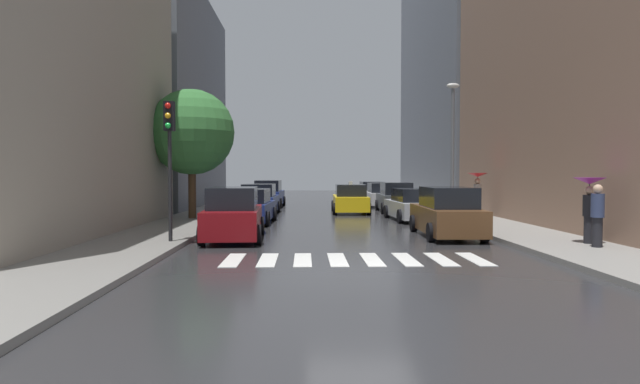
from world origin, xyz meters
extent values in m
cube|color=#2B2B2E|center=(0.00, 24.00, -0.02)|extent=(28.00, 72.00, 0.04)
cube|color=gray|center=(-6.50, 24.00, 0.07)|extent=(3.00, 72.00, 0.15)
cube|color=gray|center=(6.50, 24.00, 0.07)|extent=(3.00, 72.00, 0.15)
cube|color=silver|center=(-3.15, 1.87, 0.01)|extent=(0.45, 2.20, 0.01)
cube|color=silver|center=(-2.25, 1.87, 0.01)|extent=(0.45, 2.20, 0.01)
cube|color=silver|center=(-1.35, 1.87, 0.01)|extent=(0.45, 2.20, 0.01)
cube|color=silver|center=(-0.45, 1.87, 0.01)|extent=(0.45, 2.20, 0.01)
cube|color=silver|center=(0.45, 1.87, 0.01)|extent=(0.45, 2.20, 0.01)
cube|color=silver|center=(1.35, 1.87, 0.01)|extent=(0.45, 2.20, 0.01)
cube|color=silver|center=(2.25, 1.87, 0.01)|extent=(0.45, 2.20, 0.01)
cube|color=silver|center=(3.15, 1.87, 0.01)|extent=(0.45, 2.20, 0.01)
cube|color=#9E9384|center=(-11.00, 7.33, 7.49)|extent=(6.00, 16.11, 14.97)
cube|color=slate|center=(-11.00, 25.09, 7.15)|extent=(6.00, 17.10, 14.30)
cube|color=slate|center=(11.00, 30.42, 12.22)|extent=(6.00, 19.06, 24.45)
cube|color=maroon|center=(-3.73, 6.40, 0.62)|extent=(1.97, 4.77, 0.88)
cube|color=black|center=(-3.72, 6.16, 1.42)|extent=(1.66, 2.65, 0.72)
cylinder|color=black|center=(-4.68, 7.90, 0.32)|extent=(0.25, 0.65, 0.64)
cylinder|color=black|center=(-2.93, 7.99, 0.32)|extent=(0.25, 0.65, 0.64)
cylinder|color=black|center=(-4.53, 4.81, 0.32)|extent=(0.25, 0.65, 0.64)
cylinder|color=black|center=(-2.78, 4.89, 0.32)|extent=(0.25, 0.65, 0.64)
cube|color=navy|center=(-3.80, 12.27, 0.56)|extent=(2.12, 4.46, 0.76)
cube|color=black|center=(-3.81, 12.05, 1.25)|extent=(1.80, 2.48, 0.62)
cylinder|color=black|center=(-4.69, 13.76, 0.32)|extent=(0.25, 0.65, 0.64)
cylinder|color=black|center=(-2.78, 13.67, 0.32)|extent=(0.25, 0.65, 0.64)
cylinder|color=black|center=(-4.83, 10.88, 0.32)|extent=(0.25, 0.65, 0.64)
cylinder|color=black|center=(-2.92, 10.78, 0.32)|extent=(0.25, 0.65, 0.64)
cube|color=navy|center=(-3.81, 17.61, 0.59)|extent=(1.93, 4.82, 0.82)
cube|color=black|center=(-3.81, 17.37, 1.34)|extent=(1.67, 2.66, 0.67)
cylinder|color=black|center=(-4.70, 19.21, 0.32)|extent=(0.23, 0.64, 0.64)
cylinder|color=black|center=(-2.85, 19.18, 0.32)|extent=(0.23, 0.64, 0.64)
cylinder|color=black|center=(-4.76, 16.05, 0.32)|extent=(0.23, 0.64, 0.64)
cylinder|color=black|center=(-2.91, 16.02, 0.32)|extent=(0.23, 0.64, 0.64)
cube|color=navy|center=(-3.75, 24.36, 0.62)|extent=(1.96, 4.69, 0.89)
cube|color=black|center=(-3.76, 24.13, 1.43)|extent=(1.67, 2.60, 0.73)
cylinder|color=black|center=(-4.59, 25.92, 0.32)|extent=(0.24, 0.65, 0.64)
cylinder|color=black|center=(-2.80, 25.85, 0.32)|extent=(0.24, 0.65, 0.64)
cylinder|color=black|center=(-4.70, 22.87, 0.32)|extent=(0.24, 0.65, 0.64)
cylinder|color=black|center=(-2.91, 22.80, 0.32)|extent=(0.24, 0.65, 0.64)
cube|color=brown|center=(3.75, 6.97, 0.61)|extent=(1.85, 4.82, 0.87)
cube|color=black|center=(3.74, 6.73, 1.41)|extent=(1.60, 2.67, 0.72)
cylinder|color=black|center=(2.90, 8.57, 0.32)|extent=(0.23, 0.64, 0.64)
cylinder|color=black|center=(4.66, 8.53, 0.32)|extent=(0.23, 0.64, 0.64)
cylinder|color=black|center=(2.84, 5.41, 0.32)|extent=(0.23, 0.64, 0.64)
cylinder|color=black|center=(4.59, 5.37, 0.32)|extent=(0.23, 0.64, 0.64)
cube|color=#B2B7BF|center=(3.88, 13.54, 0.55)|extent=(2.13, 4.74, 0.75)
cube|color=black|center=(3.89, 13.30, 1.23)|extent=(1.80, 2.64, 0.61)
cylinder|color=black|center=(2.85, 15.03, 0.32)|extent=(0.25, 0.65, 0.64)
cylinder|color=black|center=(4.76, 15.12, 0.32)|extent=(0.25, 0.65, 0.64)
cylinder|color=black|center=(2.99, 11.96, 0.32)|extent=(0.25, 0.65, 0.64)
cylinder|color=black|center=(4.90, 12.05, 0.32)|extent=(0.25, 0.65, 0.64)
cube|color=#474C51|center=(3.98, 19.11, 0.60)|extent=(1.89, 4.61, 0.86)
cube|color=black|center=(3.97, 18.88, 1.38)|extent=(1.62, 2.55, 0.70)
cylinder|color=black|center=(3.13, 20.63, 0.32)|extent=(0.24, 0.65, 0.64)
cylinder|color=black|center=(4.90, 20.59, 0.32)|extent=(0.24, 0.65, 0.64)
cylinder|color=black|center=(3.06, 17.62, 0.32)|extent=(0.24, 0.65, 0.64)
cylinder|color=black|center=(4.83, 17.58, 0.32)|extent=(0.24, 0.65, 0.64)
cube|color=silver|center=(3.89, 24.49, 0.57)|extent=(1.87, 4.43, 0.79)
cube|color=black|center=(3.89, 24.27, 1.29)|extent=(1.64, 2.44, 0.65)
cylinder|color=black|center=(2.96, 25.95, 0.32)|extent=(0.22, 0.64, 0.64)
cylinder|color=black|center=(4.82, 25.95, 0.32)|extent=(0.22, 0.64, 0.64)
cylinder|color=black|center=(2.96, 23.03, 0.32)|extent=(0.22, 0.64, 0.64)
cylinder|color=black|center=(4.83, 23.03, 0.32)|extent=(0.22, 0.64, 0.64)
cube|color=silver|center=(3.97, 30.17, 0.57)|extent=(1.96, 4.79, 0.79)
cube|color=black|center=(3.97, 29.93, 1.29)|extent=(1.72, 2.64, 0.65)
cylinder|color=black|center=(2.99, 31.74, 0.32)|extent=(0.22, 0.64, 0.64)
cylinder|color=black|center=(4.94, 31.75, 0.32)|extent=(0.22, 0.64, 0.64)
cylinder|color=black|center=(3.00, 28.58, 0.32)|extent=(0.22, 0.64, 0.64)
cylinder|color=black|center=(4.94, 28.59, 0.32)|extent=(0.22, 0.64, 0.64)
cube|color=yellow|center=(1.29, 18.54, 0.57)|extent=(1.96, 4.54, 0.80)
cube|color=black|center=(1.28, 18.31, 1.30)|extent=(1.69, 2.51, 0.65)
cube|color=#F2EDCC|center=(1.28, 18.31, 1.72)|extent=(0.21, 0.36, 0.18)
cylinder|color=black|center=(0.40, 20.04, 0.32)|extent=(0.23, 0.64, 0.64)
cylinder|color=black|center=(2.25, 20.00, 0.32)|extent=(0.23, 0.64, 0.64)
cylinder|color=black|center=(0.33, 17.08, 0.32)|extent=(0.23, 0.64, 0.64)
cylinder|color=black|center=(2.18, 17.03, 0.32)|extent=(0.23, 0.64, 0.64)
cylinder|color=black|center=(7.00, 2.97, 0.57)|extent=(0.28, 0.28, 0.85)
cylinder|color=navy|center=(7.00, 2.97, 1.33)|extent=(0.36, 0.36, 0.67)
sphere|color=tan|center=(7.00, 2.97, 1.80)|extent=(0.27, 0.27, 0.27)
cylinder|color=#38513D|center=(6.99, 13.54, 0.59)|extent=(0.28, 0.28, 0.89)
cylinder|color=gray|center=(6.99, 13.54, 1.39)|extent=(0.36, 0.36, 0.70)
sphere|color=tan|center=(6.99, 13.54, 1.88)|extent=(0.28, 0.28, 0.28)
cone|color=red|center=(6.99, 13.54, 2.18)|extent=(1.00, 1.00, 0.20)
cylinder|color=#333338|center=(6.99, 13.54, 1.78)|extent=(0.02, 0.02, 0.79)
cylinder|color=black|center=(7.19, 3.78, 0.56)|extent=(0.28, 0.28, 0.81)
cylinder|color=black|center=(7.19, 3.78, 1.28)|extent=(0.36, 0.36, 0.64)
sphere|color=tan|center=(7.19, 3.78, 1.73)|extent=(0.25, 0.25, 0.25)
cone|color=#8C1E8C|center=(7.19, 3.78, 2.02)|extent=(0.94, 0.94, 0.20)
cylinder|color=#333338|center=(7.19, 3.78, 1.65)|extent=(0.02, 0.02, 0.74)
cylinder|color=#513823|center=(-6.62, 13.44, 1.32)|extent=(0.36, 0.36, 2.34)
sphere|color=#347136|center=(-6.62, 13.44, 4.19)|extent=(4.01, 4.01, 4.01)
cylinder|color=black|center=(-5.45, 4.67, 1.85)|extent=(0.12, 0.12, 3.40)
cube|color=black|center=(-5.45, 4.67, 4.00)|extent=(0.30, 0.30, 0.90)
sphere|color=red|center=(-5.45, 4.49, 4.30)|extent=(0.18, 0.18, 0.18)
sphere|color=#F2A519|center=(-5.45, 4.49, 4.00)|extent=(0.18, 0.18, 0.18)
sphere|color=green|center=(-5.45, 4.49, 3.70)|extent=(0.18, 0.18, 0.18)
cylinder|color=#595B60|center=(5.55, 12.75, 3.15)|extent=(0.16, 0.16, 6.00)
ellipsoid|color=beige|center=(5.55, 12.75, 6.30)|extent=(0.60, 0.28, 0.24)
camera|label=1|loc=(-1.29, -11.94, 2.23)|focal=30.08mm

